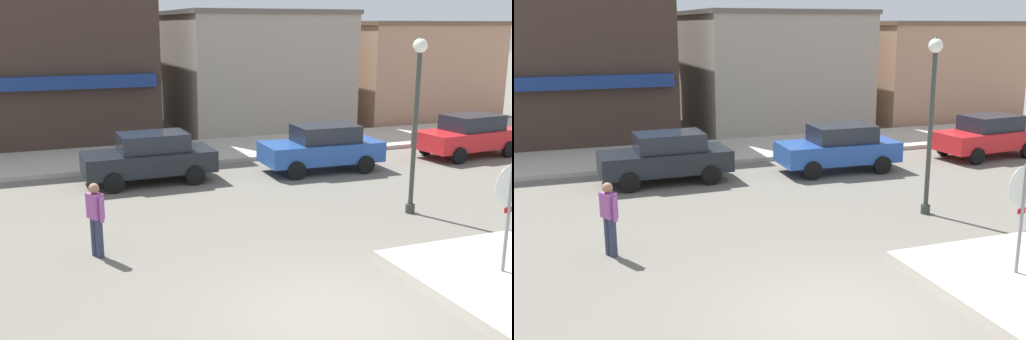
# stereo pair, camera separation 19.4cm
# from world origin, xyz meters

# --- Properties ---
(ground_plane) EXTENTS (160.00, 160.00, 0.00)m
(ground_plane) POSITION_xyz_m (0.00, 0.00, 0.00)
(ground_plane) COLOR #6B665B
(kerb_far) EXTENTS (80.00, 4.00, 0.15)m
(kerb_far) POSITION_xyz_m (0.00, 13.59, 0.07)
(kerb_far) COLOR beige
(kerb_far) RESTS_ON ground
(stop_sign) EXTENTS (0.82, 0.10, 2.30)m
(stop_sign) POSITION_xyz_m (3.81, 0.20, 1.52)
(stop_sign) COLOR gray
(stop_sign) RESTS_ON ground
(lamp_post) EXTENTS (0.36, 0.36, 4.54)m
(lamp_post) POSITION_xyz_m (4.62, 4.37, 2.96)
(lamp_post) COLOR #333833
(lamp_post) RESTS_ON ground
(parked_car_nearest) EXTENTS (4.04, 1.94, 1.56)m
(parked_car_nearest) POSITION_xyz_m (-1.10, 9.94, 0.81)
(parked_car_nearest) COLOR black
(parked_car_nearest) RESTS_ON ground
(parked_car_second) EXTENTS (4.05, 1.98, 1.56)m
(parked_car_second) POSITION_xyz_m (4.60, 9.39, 0.81)
(parked_car_second) COLOR #234C9E
(parked_car_second) RESTS_ON ground
(parked_car_third) EXTENTS (4.14, 2.16, 1.56)m
(parked_car_third) POSITION_xyz_m (10.80, 9.50, 0.81)
(parked_car_third) COLOR red
(parked_car_third) RESTS_ON ground
(pedestrian_crossing_near) EXTENTS (0.36, 0.53, 1.61)m
(pedestrian_crossing_near) POSITION_xyz_m (-3.39, 4.20, 0.87)
(pedestrian_crossing_near) COLOR #2D334C
(pedestrian_crossing_near) RESTS_ON ground
(building_corner_shop) EXTENTS (11.09, 10.37, 7.46)m
(building_corner_shop) POSITION_xyz_m (-4.82, 20.51, 3.73)
(building_corner_shop) COLOR #3D2D26
(building_corner_shop) RESTS_ON ground
(building_storefront_left_near) EXTENTS (7.72, 7.89, 5.47)m
(building_storefront_left_near) POSITION_xyz_m (5.81, 19.44, 2.74)
(building_storefront_left_near) COLOR #9E9384
(building_storefront_left_near) RESTS_ON ground
(building_storefront_left_mid) EXTENTS (7.89, 8.09, 4.99)m
(building_storefront_left_mid) POSITION_xyz_m (14.61, 19.91, 2.50)
(building_storefront_left_mid) COLOR tan
(building_storefront_left_mid) RESTS_ON ground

